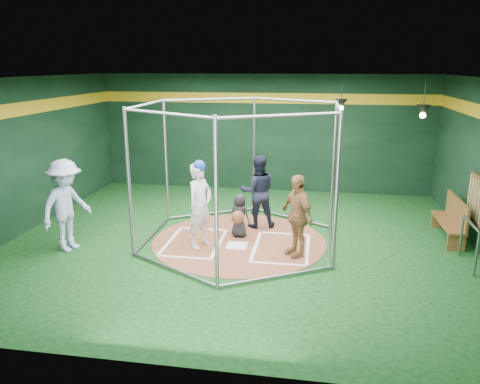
% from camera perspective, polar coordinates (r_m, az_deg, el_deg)
% --- Properties ---
extents(room_shell, '(10.10, 9.10, 3.53)m').
position_cam_1_polar(room_shell, '(9.86, -0.09, 3.53)').
color(room_shell, '#0B330F').
rests_on(room_shell, ground).
extents(clay_disc, '(3.80, 3.80, 0.01)m').
position_cam_1_polar(clay_disc, '(10.36, -0.09, -5.99)').
color(clay_disc, brown).
rests_on(clay_disc, ground).
extents(home_plate, '(0.43, 0.43, 0.01)m').
position_cam_1_polar(home_plate, '(10.08, -0.37, -6.54)').
color(home_plate, white).
rests_on(home_plate, clay_disc).
extents(batter_box_left, '(1.17, 1.77, 0.01)m').
position_cam_1_polar(batter_box_left, '(10.31, -5.56, -6.09)').
color(batter_box_left, white).
rests_on(batter_box_left, clay_disc).
extents(batter_box_right, '(1.17, 1.77, 0.01)m').
position_cam_1_polar(batter_box_right, '(10.02, 5.07, -6.75)').
color(batter_box_right, white).
rests_on(batter_box_right, clay_disc).
extents(batting_cage, '(4.05, 4.67, 3.00)m').
position_cam_1_polar(batting_cage, '(9.91, -0.09, 2.08)').
color(batting_cage, gray).
rests_on(batting_cage, ground).
extents(bat_rack, '(0.07, 1.25, 0.98)m').
position_cam_1_polar(bat_rack, '(10.81, 27.02, -0.97)').
color(bat_rack, brown).
rests_on(bat_rack, room_shell).
extents(pendant_lamp_near, '(0.34, 0.34, 0.90)m').
position_cam_1_polar(pendant_lamp_near, '(13.17, 12.23, 10.50)').
color(pendant_lamp_near, black).
rests_on(pendant_lamp_near, room_shell).
extents(pendant_lamp_far, '(0.34, 0.34, 0.90)m').
position_cam_1_polar(pendant_lamp_far, '(11.81, 21.43, 9.28)').
color(pendant_lamp_far, black).
rests_on(pendant_lamp_far, room_shell).
extents(batter_figure, '(0.68, 0.78, 1.87)m').
position_cam_1_polar(batter_figure, '(9.81, -4.89, -1.50)').
color(batter_figure, silver).
rests_on(batter_figure, clay_disc).
extents(visitor_leopard, '(0.91, 1.04, 1.68)m').
position_cam_1_polar(visitor_leopard, '(9.41, 6.94, -2.86)').
color(visitor_leopard, tan).
rests_on(visitor_leopard, clay_disc).
extents(catcher_figure, '(0.56, 0.62, 0.99)m').
position_cam_1_polar(catcher_figure, '(10.43, -0.08, -2.89)').
color(catcher_figure, black).
rests_on(catcher_figure, clay_disc).
extents(umpire, '(0.98, 0.85, 1.73)m').
position_cam_1_polar(umpire, '(11.01, 2.19, 0.08)').
color(umpire, black).
rests_on(umpire, clay_disc).
extents(bystander_blue, '(1.04, 1.40, 1.93)m').
position_cam_1_polar(bystander_blue, '(10.26, -20.44, -1.55)').
color(bystander_blue, '#A4B4D9').
rests_on(bystander_blue, ground).
extents(dugout_bench, '(0.38, 1.61, 0.94)m').
position_cam_1_polar(dugout_bench, '(11.36, 24.46, -2.93)').
color(dugout_bench, brown).
rests_on(dugout_bench, ground).
extents(steel_railing, '(0.05, 1.02, 0.88)m').
position_cam_1_polar(steel_railing, '(9.97, 26.20, -4.95)').
color(steel_railing, gray).
rests_on(steel_railing, ground).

